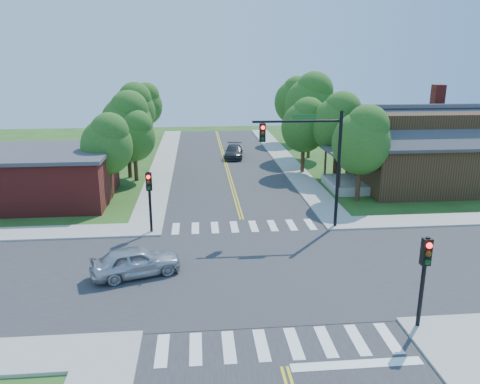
{
  "coord_description": "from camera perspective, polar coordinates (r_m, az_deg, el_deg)",
  "views": [
    {
      "loc": [
        -2.76,
        -20.9,
        10.17
      ],
      "look_at": [
        -0.22,
        6.47,
        2.2
      ],
      "focal_mm": 35.0,
      "sensor_mm": 36.0,
      "label": 1
    }
  ],
  "objects": [
    {
      "name": "tree_w_a",
      "position": [
        35.41,
        -15.83,
        5.81
      ],
      "size": [
        3.75,
        3.56,
        6.38
      ],
      "color": "#382314",
      "rests_on": "ground"
    },
    {
      "name": "building_nw",
      "position": [
        36.91,
        -23.22,
        1.87
      ],
      "size": [
        10.4,
        8.4,
        3.73
      ],
      "color": "maroon",
      "rests_on": "ground"
    },
    {
      "name": "tree_e_c",
      "position": [
        48.7,
        8.69,
        10.82
      ],
      "size": [
        5.19,
        4.93,
        8.82
      ],
      "color": "#382314",
      "rests_on": "ground"
    },
    {
      "name": "tree_bldg",
      "position": [
        40.05,
        -12.72,
        6.83
      ],
      "size": [
        3.55,
        3.37,
        6.03
      ],
      "color": "#382314",
      "rests_on": "ground"
    },
    {
      "name": "signal_pole_nw",
      "position": [
        27.67,
        -11.0,
        0.12
      ],
      "size": [
        0.34,
        0.42,
        3.8
      ],
      "color": "black",
      "rests_on": "ground"
    },
    {
      "name": "stop_bar",
      "position": [
        17.55,
        14.04,
        -19.8
      ],
      "size": [
        4.6,
        0.45,
        0.09
      ],
      "primitive_type": "cube",
      "color": "white",
      "rests_on": "ground"
    },
    {
      "name": "road_ew",
      "position": [
        23.4,
        2.02,
        -9.54
      ],
      "size": [
        90.0,
        10.0,
        0.04
      ],
      "primitive_type": "cube",
      "color": "#2D2D30",
      "rests_on": "ground"
    },
    {
      "name": "intersection_patch",
      "position": [
        23.41,
        2.02,
        -9.6
      ],
      "size": [
        10.2,
        10.2,
        0.06
      ],
      "primitive_type": "cube",
      "color": "#2D2D30",
      "rests_on": "ground"
    },
    {
      "name": "tree_e_d",
      "position": [
        57.56,
        6.7,
        11.17
      ],
      "size": [
        4.72,
        4.49,
        8.03
      ],
      "color": "#382314",
      "rests_on": "ground"
    },
    {
      "name": "tree_house",
      "position": [
        41.98,
        7.94,
        8.23
      ],
      "size": [
        4.02,
        3.82,
        6.84
      ],
      "color": "#382314",
      "rests_on": "ground"
    },
    {
      "name": "sidewalk_nw",
      "position": [
        40.26,
        -24.03,
        0.21
      ],
      "size": [
        40.0,
        40.0,
        0.14
      ],
      "color": "#9E9B93",
      "rests_on": "ground"
    },
    {
      "name": "tree_e_b",
      "position": [
        40.84,
        11.93,
        8.39
      ],
      "size": [
        4.38,
        4.17,
        7.45
      ],
      "color": "#382314",
      "rests_on": "ground"
    },
    {
      "name": "car_dgrey",
      "position": [
        48.76,
        -0.76,
        4.92
      ],
      "size": [
        2.87,
        4.93,
        1.31
      ],
      "primitive_type": "imported",
      "rotation": [
        0.0,
        0.0,
        -0.12
      ],
      "color": "#2F3234",
      "rests_on": "ground"
    },
    {
      "name": "car_silver",
      "position": [
        23.16,
        -12.6,
        -8.33
      ],
      "size": [
        4.18,
        5.22,
        1.44
      ],
      "primitive_type": "imported",
      "rotation": [
        0.0,
        0.0,
        1.88
      ],
      "color": "#BBBEC3",
      "rests_on": "ground"
    },
    {
      "name": "signal_pole_se",
      "position": [
        18.97,
        21.61,
        -8.37
      ],
      "size": [
        0.34,
        0.42,
        3.8
      ],
      "color": "black",
      "rests_on": "ground"
    },
    {
      "name": "tree_w_c",
      "position": [
        49.77,
        -12.85,
        9.91
      ],
      "size": [
        4.57,
        4.34,
        7.76
      ],
      "color": "#382314",
      "rests_on": "ground"
    },
    {
      "name": "ground",
      "position": [
        23.41,
        2.02,
        -9.6
      ],
      "size": [
        100.0,
        100.0,
        0.0
      ],
      "primitive_type": "plane",
      "color": "#2A4917",
      "rests_on": "ground"
    },
    {
      "name": "crosswalk_south",
      "position": [
        18.06,
        4.63,
        -17.99
      ],
      "size": [
        8.85,
        2.0,
        0.01
      ],
      "color": "white",
      "rests_on": "ground"
    },
    {
      "name": "road_ns",
      "position": [
        23.4,
        2.02,
        -9.55
      ],
      "size": [
        10.0,
        90.0,
        0.04
      ],
      "primitive_type": "cube",
      "color": "#2D2D30",
      "rests_on": "ground"
    },
    {
      "name": "tree_w_d",
      "position": [
        58.73,
        -11.49,
        10.56
      ],
      "size": [
        4.27,
        4.05,
        7.25
      ],
      "color": "#382314",
      "rests_on": "ground"
    },
    {
      "name": "tree_e_a",
      "position": [
        34.36,
        14.74,
        6.31
      ],
      "size": [
        4.13,
        3.93,
        7.02
      ],
      "color": "#382314",
      "rests_on": "ground"
    },
    {
      "name": "signal_mast_ne",
      "position": [
        27.83,
        8.7,
        4.96
      ],
      "size": [
        5.3,
        0.42,
        7.2
      ],
      "color": "black",
      "rests_on": "ground"
    },
    {
      "name": "tree_w_b",
      "position": [
        41.16,
        -13.56,
        8.41
      ],
      "size": [
        4.43,
        4.21,
        7.53
      ],
      "color": "#382314",
      "rests_on": "ground"
    },
    {
      "name": "centerline",
      "position": [
        23.39,
        2.02,
        -9.49
      ],
      "size": [
        0.3,
        90.0,
        0.01
      ],
      "color": "yellow",
      "rests_on": "ground"
    },
    {
      "name": "sidewalk_ne",
      "position": [
        42.37,
        20.89,
        1.3
      ],
      "size": [
        40.0,
        40.0,
        0.14
      ],
      "color": "#9E9B93",
      "rests_on": "ground"
    },
    {
      "name": "house_ne",
      "position": [
        40.01,
        21.41,
        5.21
      ],
      "size": [
        13.05,
        8.8,
        7.11
      ],
      "color": "black",
      "rests_on": "ground"
    },
    {
      "name": "crosswalk_north",
      "position": [
        29.06,
        0.48,
        -4.22
      ],
      "size": [
        8.85,
        2.0,
        0.01
      ],
      "color": "white",
      "rests_on": "ground"
    }
  ]
}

